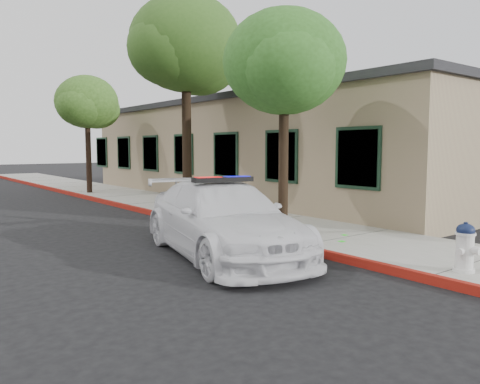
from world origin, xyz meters
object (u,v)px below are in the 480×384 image
clapboard_building (263,150)px  police_car (223,219)px  street_tree_near (285,67)px  street_tree_mid (186,49)px  street_tree_far (88,105)px  fire_hydrant (465,247)px

clapboard_building → police_car: (-8.14, -8.24, -1.36)m
street_tree_near → street_tree_mid: bearing=85.4°
street_tree_near → police_car: bearing=-167.2°
street_tree_mid → street_tree_far: bearing=92.8°
clapboard_building → fire_hydrant: bearing=-116.2°
clapboard_building → fire_hydrant: size_ratio=24.85×
clapboard_building → police_car: clapboard_building is taller
fire_hydrant → street_tree_far: bearing=84.6°
street_tree_far → street_tree_mid: bearing=-87.2°
police_car → street_tree_mid: bearing=78.0°
fire_hydrant → street_tree_near: (0.02, 4.45, 3.54)m
clapboard_building → street_tree_near: 9.99m
street_tree_mid → street_tree_near: bearing=-94.6°
clapboard_building → street_tree_near: size_ratio=3.93×
fire_hydrant → street_tree_far: street_tree_far is taller
clapboard_building → street_tree_far: 8.22m
police_car → street_tree_far: size_ratio=1.05×
fire_hydrant → street_tree_mid: (0.43, 9.55, 4.84)m
fire_hydrant → street_tree_far: 17.85m
street_tree_near → street_tree_mid: (0.41, 5.10, 1.29)m
police_car → clapboard_building: bearing=58.1°
police_car → street_tree_far: 14.11m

